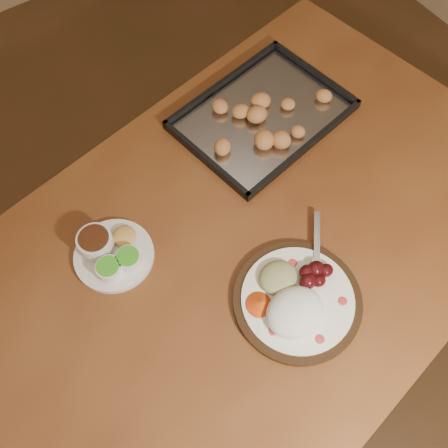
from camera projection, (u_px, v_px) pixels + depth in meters
ground at (180, 346)px, 1.77m from camera, size 4.00×4.00×0.00m
dining_table at (236, 267)px, 1.20m from camera, size 1.64×1.15×0.75m
dinner_plate at (295, 300)px, 1.04m from camera, size 0.31×0.28×0.06m
condiment_saucer at (110, 252)px, 1.09m from camera, size 0.18×0.18×0.06m
baking_tray at (263, 115)px, 1.28m from camera, size 0.46×0.37×0.04m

